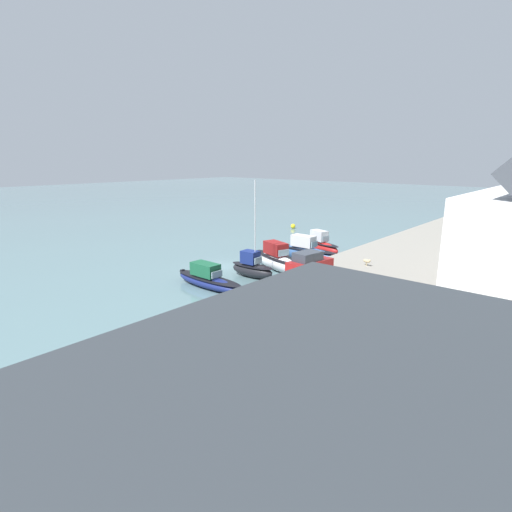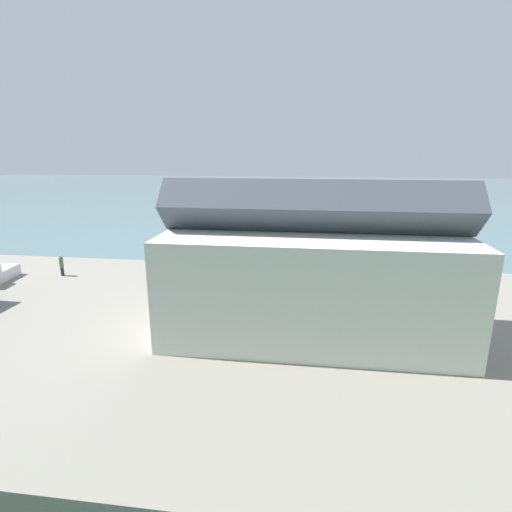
% 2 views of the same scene
% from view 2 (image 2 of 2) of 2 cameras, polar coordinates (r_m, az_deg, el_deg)
% --- Properties ---
extents(ground_plane, '(320.00, 320.00, 0.00)m').
position_cam_2_polar(ground_plane, '(54.89, -2.87, 0.25)').
color(ground_plane, slate).
extents(quay_promenade, '(139.01, 31.20, 1.70)m').
position_cam_2_polar(quay_promenade, '(30.96, -11.71, -10.43)').
color(quay_promenade, gray).
rests_on(quay_promenade, ground_plane).
extents(harbor_clubhouse, '(19.70, 8.52, 10.50)m').
position_cam_2_polar(harbor_clubhouse, '(26.75, 7.99, -3.17)').
color(harbor_clubhouse, white).
rests_on(harbor_clubhouse, quay_promenade).
extents(moored_boat_0, '(3.43, 6.51, 2.85)m').
position_cam_2_polar(moored_boat_0, '(49.01, 10.80, -0.54)').
color(moored_boat_0, red).
rests_on(moored_boat_0, ground_plane).
extents(moored_boat_1, '(1.85, 7.94, 2.89)m').
position_cam_2_polar(moored_boat_1, '(48.34, 5.93, -0.55)').
color(moored_boat_1, '#33568E').
rests_on(moored_boat_1, ground_plane).
extents(moored_boat_2, '(4.39, 8.28, 2.95)m').
position_cam_2_polar(moored_boat_2, '(48.67, -0.47, -0.33)').
color(moored_boat_2, silver).
rests_on(moored_boat_2, ground_plane).
extents(moored_boat_3, '(1.97, 4.97, 9.55)m').
position_cam_2_polar(moored_boat_3, '(49.58, -4.72, -0.22)').
color(moored_boat_3, black).
rests_on(moored_boat_3, ground_plane).
extents(moored_boat_4, '(1.96, 8.02, 2.26)m').
position_cam_2_polar(moored_boat_4, '(51.68, -10.09, 0.02)').
color(moored_boat_4, navy).
rests_on(moored_boat_4, ground_plane).
extents(parked_car_1, '(4.40, 2.33, 2.16)m').
position_cam_2_polar(parked_car_1, '(42.55, -7.92, -0.62)').
color(parked_car_1, maroon).
rests_on(parked_car_1, quay_promenade).
extents(person_on_quay, '(0.40, 0.40, 2.14)m').
position_cam_2_polar(person_on_quay, '(44.28, -26.02, -1.17)').
color(person_on_quay, '#232838').
rests_on(person_on_quay, quay_promenade).
extents(dog_on_quay, '(0.50, 0.88, 0.68)m').
position_cam_2_polar(dog_on_quay, '(39.40, 0.28, -2.45)').
color(dog_on_quay, tan).
rests_on(dog_on_quay, quay_promenade).
extents(mooring_buoy_0, '(0.79, 0.79, 0.79)m').
position_cam_2_polar(mooring_buoy_0, '(63.96, 21.65, 1.69)').
color(mooring_buoy_0, yellow).
rests_on(mooring_buoy_0, ground_plane).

